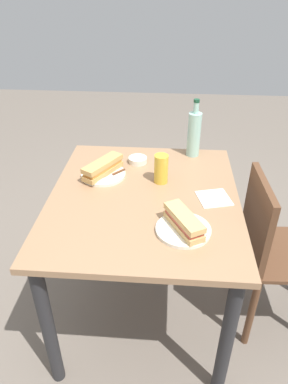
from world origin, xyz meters
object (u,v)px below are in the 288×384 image
object	(u,v)px
knife_near	(192,223)
plate_far	(103,174)
dining_table	(144,217)
olive_bowl	(138,160)
chair_far	(272,247)
beer_glass	(161,169)
baguette_sandwich_far	(103,167)
knife_far	(113,175)
water_bottle	(194,133)
plate_near	(183,230)
baguette_sandwich_near	(184,222)

from	to	relation	value
knife_near	plate_far	size ratio (longest dim) A/B	0.66
dining_table	olive_bowl	size ratio (longest dim) A/B	10.22
chair_far	plate_far	distance (m)	0.91
knife_near	beer_glass	bearing A→B (deg)	-157.70
chair_far	baguette_sandwich_far	distance (m)	0.93
plate_far	knife_far	world-z (taller)	knife_far
dining_table	baguette_sandwich_far	bearing A→B (deg)	-127.13
chair_far	beer_glass	size ratio (longest dim) A/B	6.04
water_bottle	knife_far	bearing A→B (deg)	-54.81
chair_far	beer_glass	xyz separation A→B (m)	(-0.14, -0.56, 0.34)
plate_near	knife_near	size ratio (longest dim) A/B	1.52
baguette_sandwich_far	knife_far	xyz separation A→B (m)	(0.02, 0.05, -0.03)
dining_table	baguette_sandwich_near	world-z (taller)	baguette_sandwich_near
knife_near	water_bottle	xyz separation A→B (m)	(-0.65, 0.03, 0.11)
dining_table	baguette_sandwich_far	world-z (taller)	baguette_sandwich_far
knife_near	beer_glass	distance (m)	0.38
knife_far	beer_glass	bearing A→B (deg)	85.85
chair_far	baguette_sandwich_near	bearing A→B (deg)	-62.07
chair_far	plate_near	bearing A→B (deg)	-62.07
water_bottle	olive_bowl	world-z (taller)	water_bottle
dining_table	chair_far	world-z (taller)	chair_far
baguette_sandwich_near	water_bottle	world-z (taller)	water_bottle
plate_near	olive_bowl	xyz separation A→B (m)	(-0.57, -0.24, 0.01)
baguette_sandwich_near	chair_far	bearing A→B (deg)	117.93
knife_near	plate_far	bearing A→B (deg)	-131.16
baguette_sandwich_far	water_bottle	bearing A→B (deg)	120.51
dining_table	chair_far	distance (m)	0.65
dining_table	plate_far	bearing A→B (deg)	-127.13
plate_far	knife_far	distance (m)	0.05
knife_near	baguette_sandwich_near	bearing A→B (deg)	-47.68
plate_near	knife_far	world-z (taller)	knife_far
baguette_sandwich_far	beer_glass	world-z (taller)	beer_glass
knife_near	dining_table	bearing A→B (deg)	-134.83
baguette_sandwich_near	knife_far	size ratio (longest dim) A/B	1.58
baguette_sandwich_near	olive_bowl	world-z (taller)	baguette_sandwich_near
plate_near	baguette_sandwich_far	bearing A→B (deg)	-136.11
plate_near	beer_glass	bearing A→B (deg)	-164.54
water_bottle	olive_bowl	distance (m)	0.34
dining_table	baguette_sandwich_far	distance (m)	0.33
chair_far	water_bottle	distance (m)	0.71
chair_far	plate_near	xyz separation A→B (m)	(0.24, -0.46, 0.28)
plate_near	water_bottle	xyz separation A→B (m)	(-0.68, 0.06, 0.12)
water_bottle	chair_far	bearing A→B (deg)	41.99
knife_near	baguette_sandwich_far	size ratio (longest dim) A/B	0.60
dining_table	plate_near	world-z (taller)	plate_near
knife_near	knife_far	distance (m)	0.53
water_bottle	olive_bowl	size ratio (longest dim) A/B	3.21
water_bottle	knife_near	bearing A→B (deg)	-2.21
knife_near	knife_far	world-z (taller)	same
baguette_sandwich_far	knife_far	world-z (taller)	baguette_sandwich_far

